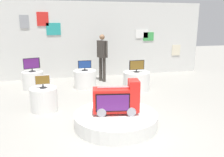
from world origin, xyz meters
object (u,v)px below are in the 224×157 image
object	(u,v)px
tv_on_left_rear	(43,81)
display_pedestal_left_rear	(44,99)
tv_on_center_rear	(32,64)
tv_on_far_right	(137,66)
display_pedestal_right_rear	(85,79)
tv_on_right_rear	(85,65)
display_pedestal_far_right	(136,81)
novelty_firetruck_tv	(117,100)
shopper_browsing_near_truck	(102,54)
main_display_pedestal	(116,120)
display_pedestal_center_rear	(33,80)

from	to	relation	value
tv_on_left_rear	display_pedestal_left_rear	bearing A→B (deg)	87.33
tv_on_center_rear	tv_on_far_right	bearing A→B (deg)	-15.25
tv_on_far_right	display_pedestal_right_rear	bearing A→B (deg)	157.53
tv_on_right_rear	display_pedestal_far_right	world-z (taller)	tv_on_right_rear
novelty_firetruck_tv	tv_on_left_rear	bearing A→B (deg)	139.17
display_pedestal_right_rear	display_pedestal_far_right	world-z (taller)	same
tv_on_left_rear	display_pedestal_far_right	distance (m)	3.26
tv_on_left_rear	display_pedestal_far_right	xyz separation A→B (m)	(2.96, 1.26, -0.49)
tv_on_center_rear	tv_on_far_right	size ratio (longest dim) A/B	1.01
tv_on_right_rear	shopper_browsing_near_truck	size ratio (longest dim) A/B	0.25
tv_on_center_rear	shopper_browsing_near_truck	bearing A→B (deg)	10.92
display_pedestal_right_rear	display_pedestal_left_rear	bearing A→B (deg)	-124.38
main_display_pedestal	display_pedestal_right_rear	world-z (taller)	display_pedestal_right_rear
display_pedestal_left_rear	display_pedestal_center_rear	bearing A→B (deg)	101.04
novelty_firetruck_tv	display_pedestal_right_rear	distance (m)	3.31
display_pedestal_right_rear	tv_on_left_rear	bearing A→B (deg)	-124.32
tv_on_far_right	tv_on_center_rear	bearing A→B (deg)	164.75
tv_on_center_rear	display_pedestal_far_right	xyz separation A→B (m)	(3.39, -0.92, -0.55)
novelty_firetruck_tv	display_pedestal_far_right	world-z (taller)	novelty_firetruck_tv
shopper_browsing_near_truck	tv_on_center_rear	bearing A→B (deg)	-169.08
display_pedestal_left_rear	tv_on_left_rear	world-z (taller)	tv_on_left_rear
display_pedestal_left_rear	shopper_browsing_near_truck	world-z (taller)	shopper_browsing_near_truck
display_pedestal_left_rear	tv_on_far_right	bearing A→B (deg)	22.83
main_display_pedestal	novelty_firetruck_tv	size ratio (longest dim) A/B	1.76
tv_on_left_rear	tv_on_center_rear	distance (m)	2.22
shopper_browsing_near_truck	display_pedestal_center_rear	bearing A→B (deg)	-169.16
display_pedestal_left_rear	display_pedestal_right_rear	size ratio (longest dim) A/B	0.89
display_pedestal_center_rear	novelty_firetruck_tv	bearing A→B (deg)	-60.56
display_pedestal_left_rear	tv_on_far_right	size ratio (longest dim) A/B	1.32
display_pedestal_left_rear	display_pedestal_right_rear	world-z (taller)	same
display_pedestal_left_rear	display_pedestal_far_right	bearing A→B (deg)	22.89
display_pedestal_left_rear	main_display_pedestal	bearing A→B (deg)	-41.04
novelty_firetruck_tv	tv_on_center_rear	xyz separation A→B (m)	(-2.00, 3.53, 0.25)
tv_on_center_rear	display_pedestal_far_right	bearing A→B (deg)	-15.18
shopper_browsing_near_truck	tv_on_far_right	bearing A→B (deg)	-58.09
display_pedestal_right_rear	tv_on_right_rear	world-z (taller)	tv_on_right_rear
tv_on_left_rear	shopper_browsing_near_truck	world-z (taller)	shopper_browsing_near_truck
display_pedestal_center_rear	main_display_pedestal	bearing A→B (deg)	-60.72
display_pedestal_center_rear	display_pedestal_far_right	bearing A→B (deg)	-15.25
tv_on_left_rear	display_pedestal_right_rear	size ratio (longest dim) A/B	0.48
display_pedestal_far_right	tv_on_center_rear	bearing A→B (deg)	164.82
tv_on_center_rear	novelty_firetruck_tv	bearing A→B (deg)	-60.52
display_pedestal_left_rear	display_pedestal_far_right	size ratio (longest dim) A/B	0.78
main_display_pedestal	display_pedestal_far_right	world-z (taller)	display_pedestal_far_right
display_pedestal_center_rear	shopper_browsing_near_truck	xyz separation A→B (m)	(2.51, 0.48, 0.75)
display_pedestal_center_rear	tv_on_far_right	bearing A→B (deg)	-15.32
tv_on_left_rear	shopper_browsing_near_truck	size ratio (longest dim) A/B	0.21
main_display_pedestal	novelty_firetruck_tv	world-z (taller)	novelty_firetruck_tv
tv_on_right_rear	tv_on_far_right	world-z (taller)	tv_on_far_right
novelty_firetruck_tv	tv_on_far_right	bearing A→B (deg)	61.93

